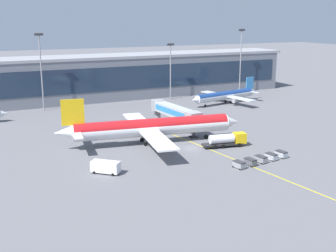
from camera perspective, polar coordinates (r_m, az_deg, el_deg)
ground_plane at (r=104.97m, az=3.06°, el=-2.95°), size 700.00×700.00×0.00m
apron_lead_in_line at (r=108.05m, az=3.96°, el=-2.46°), size 10.03×79.44×0.01m
terminal_building at (r=168.65m, az=-9.64°, el=6.24°), size 162.34×17.75×16.66m
main_airliner at (r=108.22m, az=-2.14°, el=-0.16°), size 47.28×37.71×12.19m
jet_bridge at (r=122.07m, az=0.68°, el=1.96°), size 5.43×23.17×6.80m
fuel_tanker at (r=106.74m, az=7.74°, el=-1.79°), size 11.07×4.39×3.25m
lavatory_truck at (r=89.04m, az=-8.23°, el=-5.26°), size 5.83×5.61×2.50m
baggage_cart_0 at (r=92.41m, az=9.29°, el=-4.99°), size 1.97×2.85×1.48m
baggage_cart_1 at (r=94.54m, az=10.70°, el=-4.62°), size 1.97×2.85×1.48m
baggage_cart_2 at (r=96.74m, az=12.05°, el=-4.25°), size 1.97×2.85×1.48m
baggage_cart_3 at (r=98.99m, az=13.34°, el=-3.90°), size 1.97×2.85×1.48m
baggage_cart_4 at (r=101.29m, az=14.57°, el=-3.57°), size 1.97×2.85×1.48m
commuter_jet_near at (r=160.43m, az=7.53°, el=4.01°), size 31.86×25.48×8.68m
apron_light_mast_0 at (r=151.66m, az=-16.28°, el=7.50°), size 2.80×0.50×25.61m
apron_light_mast_1 at (r=182.23m, az=9.49°, el=8.94°), size 2.80×0.50×26.08m
apron_light_mast_2 at (r=166.40m, az=0.33°, el=7.78°), size 2.80×0.50×21.16m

